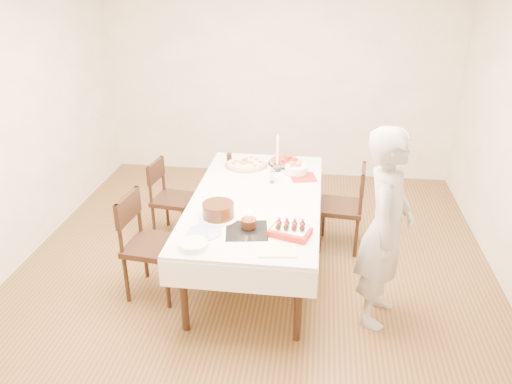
# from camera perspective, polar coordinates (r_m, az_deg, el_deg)

# --- Properties ---
(floor) EXTENTS (5.00, 5.00, 0.00)m
(floor) POSITION_cam_1_polar(r_m,az_deg,el_deg) (4.74, -0.34, -9.38)
(floor) COLOR #50341B
(floor) RESTS_ON ground
(wall_back) EXTENTS (4.50, 0.04, 2.70)m
(wall_back) POSITION_cam_1_polar(r_m,az_deg,el_deg) (6.53, 2.67, 13.31)
(wall_back) COLOR #EFE5C9
(wall_back) RESTS_ON floor
(wall_front) EXTENTS (4.50, 0.04, 2.70)m
(wall_front) POSITION_cam_1_polar(r_m,az_deg,el_deg) (1.99, -10.71, -17.77)
(wall_front) COLOR #EFE5C9
(wall_front) RESTS_ON floor
(dining_table) EXTENTS (1.68, 2.37, 0.75)m
(dining_table) POSITION_cam_1_polar(r_m,az_deg,el_deg) (4.64, 0.00, -4.77)
(dining_table) COLOR silver
(dining_table) RESTS_ON floor
(chair_right_savory) EXTENTS (0.49, 0.49, 0.89)m
(chair_right_savory) POSITION_cam_1_polar(r_m,az_deg,el_deg) (5.04, 9.67, -1.71)
(chair_right_savory) COLOR black
(chair_right_savory) RESTS_ON floor
(chair_left_savory) EXTENTS (0.47, 0.47, 0.83)m
(chair_left_savory) POSITION_cam_1_polar(r_m,az_deg,el_deg) (5.26, -9.40, -0.85)
(chair_left_savory) COLOR black
(chair_left_savory) RESTS_ON floor
(chair_left_dessert) EXTENTS (0.53, 0.53, 0.94)m
(chair_left_dessert) POSITION_cam_1_polar(r_m,az_deg,el_deg) (4.36, -11.64, -6.07)
(chair_left_dessert) COLOR black
(chair_left_dessert) RESTS_ON floor
(person) EXTENTS (0.53, 0.68, 1.63)m
(person) POSITION_cam_1_polar(r_m,az_deg,el_deg) (3.95, 14.58, -4.11)
(person) COLOR #A4A09A
(person) RESTS_ON floor
(pizza_white) EXTENTS (0.56, 0.56, 0.04)m
(pizza_white) POSITION_cam_1_polar(r_m,az_deg,el_deg) (5.13, -1.13, 3.22)
(pizza_white) COLOR beige
(pizza_white) RESTS_ON dining_table
(pizza_pepperoni) EXTENTS (0.37, 0.37, 0.04)m
(pizza_pepperoni) POSITION_cam_1_polar(r_m,az_deg,el_deg) (5.20, 3.28, 3.49)
(pizza_pepperoni) COLOR red
(pizza_pepperoni) RESTS_ON dining_table
(red_placemat) EXTENTS (0.29, 0.29, 0.01)m
(red_placemat) POSITION_cam_1_polar(r_m,az_deg,el_deg) (4.89, 5.40, 1.66)
(red_placemat) COLOR #B21E1E
(red_placemat) RESTS_ON dining_table
(pasta_bowl) EXTENTS (0.23, 0.23, 0.07)m
(pasta_bowl) POSITION_cam_1_polar(r_m,az_deg,el_deg) (4.96, 4.62, 2.61)
(pasta_bowl) COLOR white
(pasta_bowl) RESTS_ON dining_table
(taper_candle) EXTENTS (0.10, 0.10, 0.38)m
(taper_candle) POSITION_cam_1_polar(r_m,az_deg,el_deg) (4.96, 2.48, 4.47)
(taper_candle) COLOR white
(taper_candle) RESTS_ON dining_table
(shaker_pair) EXTENTS (0.11, 0.11, 0.12)m
(shaker_pair) POSITION_cam_1_polar(r_m,az_deg,el_deg) (4.73, 1.86, 1.69)
(shaker_pair) COLOR white
(shaker_pair) RESTS_ON dining_table
(cola_glass) EXTENTS (0.07, 0.07, 0.10)m
(cola_glass) POSITION_cam_1_polar(r_m,az_deg,el_deg) (5.21, -3.08, 3.87)
(cola_glass) COLOR black
(cola_glass) RESTS_ON dining_table
(layer_cake) EXTENTS (0.44, 0.44, 0.13)m
(layer_cake) POSITION_cam_1_polar(r_m,az_deg,el_deg) (4.10, -4.34, -2.13)
(layer_cake) COLOR #381D0E
(layer_cake) RESTS_ON dining_table
(cake_board) EXTENTS (0.37, 0.37, 0.01)m
(cake_board) POSITION_cam_1_polar(r_m,az_deg,el_deg) (3.93, -1.07, -4.47)
(cake_board) COLOR black
(cake_board) RESTS_ON dining_table
(birthday_cake) EXTENTS (0.13, 0.13, 0.13)m
(birthday_cake) POSITION_cam_1_polar(r_m,az_deg,el_deg) (3.92, -0.85, -3.16)
(birthday_cake) COLOR #391F0F
(birthday_cake) RESTS_ON dining_table
(strawberry_box) EXTENTS (0.35, 0.28, 0.08)m
(strawberry_box) POSITION_cam_1_polar(r_m,az_deg,el_deg) (3.86, 3.94, -4.45)
(strawberry_box) COLOR #A91D13
(strawberry_box) RESTS_ON dining_table
(box_lid) EXTENTS (0.30, 0.22, 0.02)m
(box_lid) POSITION_cam_1_polar(r_m,az_deg,el_deg) (3.67, 2.44, -6.77)
(box_lid) COLOR beige
(box_lid) RESTS_ON dining_table
(plate_stack) EXTENTS (0.26, 0.26, 0.05)m
(plate_stack) POSITION_cam_1_polar(r_m,az_deg,el_deg) (3.73, -7.18, -5.98)
(plate_stack) COLOR white
(plate_stack) RESTS_ON dining_table
(china_plate) EXTENTS (0.34, 0.34, 0.01)m
(china_plate) POSITION_cam_1_polar(r_m,az_deg,el_deg) (3.92, -5.89, -4.58)
(china_plate) COLOR white
(china_plate) RESTS_ON dining_table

